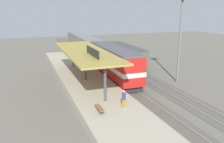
# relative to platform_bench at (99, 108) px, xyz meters

# --- Properties ---
(ground_plane) EXTENTS (120.00, 120.00, 0.00)m
(ground_plane) POSITION_rel_platform_bench_xyz_m (8.00, 10.52, -1.34)
(ground_plane) COLOR #666056
(track_near) EXTENTS (3.20, 110.00, 0.16)m
(track_near) POSITION_rel_platform_bench_xyz_m (6.00, 10.52, -1.31)
(track_near) COLOR #565249
(track_near) RESTS_ON ground
(track_far) EXTENTS (3.20, 110.00, 0.16)m
(track_far) POSITION_rel_platform_bench_xyz_m (10.60, 10.52, -1.31)
(track_far) COLOR #565249
(track_far) RESTS_ON ground
(platform) EXTENTS (6.00, 44.00, 0.90)m
(platform) POSITION_rel_platform_bench_xyz_m (1.40, 10.52, -0.89)
(platform) COLOR #A89E89
(platform) RESTS_ON ground
(station_canopy) EXTENTS (5.20, 18.00, 4.70)m
(station_canopy) POSITION_rel_platform_bench_xyz_m (1.40, 10.42, 3.19)
(station_canopy) COLOR #47474C
(station_canopy) RESTS_ON platform
(platform_bench) EXTENTS (0.44, 1.70, 0.50)m
(platform_bench) POSITION_rel_platform_bench_xyz_m (0.00, 0.00, 0.00)
(platform_bench) COLOR #333338
(platform_bench) RESTS_ON platform
(locomotive) EXTENTS (2.93, 14.43, 4.44)m
(locomotive) POSITION_rel_platform_bench_xyz_m (6.00, 12.48, 1.07)
(locomotive) COLOR #28282D
(locomotive) RESTS_ON track_near
(passenger_carriage_single) EXTENTS (2.90, 20.00, 4.24)m
(passenger_carriage_single) POSITION_rel_platform_bench_xyz_m (6.00, 30.48, 0.97)
(passenger_carriage_single) COLOR #28282D
(passenger_carriage_single) RESTS_ON track_near
(freight_car) EXTENTS (2.80, 12.00, 3.54)m
(freight_car) POSITION_rel_platform_bench_xyz_m (10.60, 18.89, 0.63)
(freight_car) COLOR #28282D
(freight_car) RESTS_ON track_far
(light_mast) EXTENTS (1.10, 1.10, 11.70)m
(light_mast) POSITION_rel_platform_bench_xyz_m (13.80, 8.00, 7.05)
(light_mast) COLOR slate
(light_mast) RESTS_ON ground
(person_waiting) EXTENTS (0.34, 0.34, 1.71)m
(person_waiting) POSITION_rel_platform_bench_xyz_m (2.47, 0.27, 0.51)
(person_waiting) COLOR olive
(person_waiting) RESTS_ON platform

